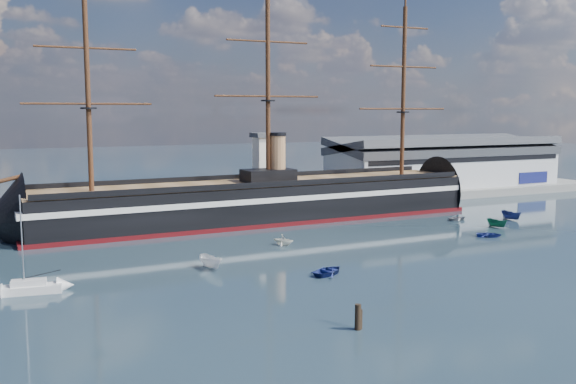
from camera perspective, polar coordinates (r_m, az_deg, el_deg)
name	(u,v)px	position (r m, az deg, el deg)	size (l,w,h in m)	color
ground	(324,237)	(111.65, 3.18, -4.04)	(600.00, 600.00, 0.00)	#1A2B35
quay	(287,206)	(147.75, -0.07, -1.24)	(180.00, 18.00, 2.00)	slate
warehouse	(444,163)	(175.81, 13.66, 2.54)	(63.00, 21.00, 11.60)	#B7BABC
quay_tower	(264,166)	(141.04, -2.13, 2.34)	(5.00, 5.00, 15.00)	silver
warship	(251,201)	(126.54, -3.30, -0.84)	(113.04, 18.10, 53.94)	black
sailboat	(29,287)	(83.84, -22.04, -7.85)	(7.76, 3.35, 12.01)	silver
motorboat_a	(211,269)	(90.29, -6.86, -6.80)	(5.85, 2.14, 2.34)	silver
motorboat_b	(329,275)	(86.83, 3.64, -7.33)	(3.19, 1.28, 1.49)	navy
motorboat_c	(497,227)	(126.88, 18.07, -3.02)	(5.05, 1.85, 2.02)	#155943
motorboat_d	(283,245)	(104.89, -0.42, -4.76)	(5.54, 2.40, 2.03)	white
motorboat_e	(489,237)	(117.07, 17.42, -3.83)	(2.65, 1.06, 1.24)	navy
motorboat_f	(511,220)	(136.62, 19.22, -2.35)	(5.62, 2.06, 2.25)	navy
motorboat_g	(458,220)	(132.93, 14.86, -2.44)	(2.64, 1.05, 1.23)	gray
piling_near_left	(358,330)	(66.17, 6.21, -12.08)	(0.64, 0.64, 3.34)	black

